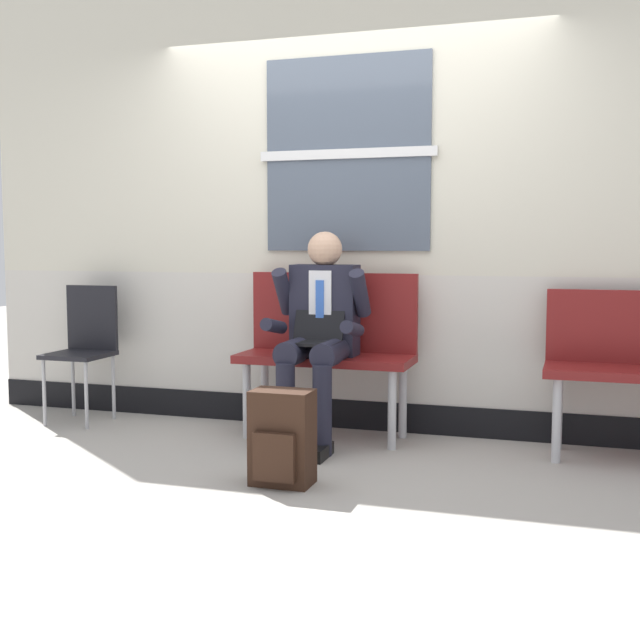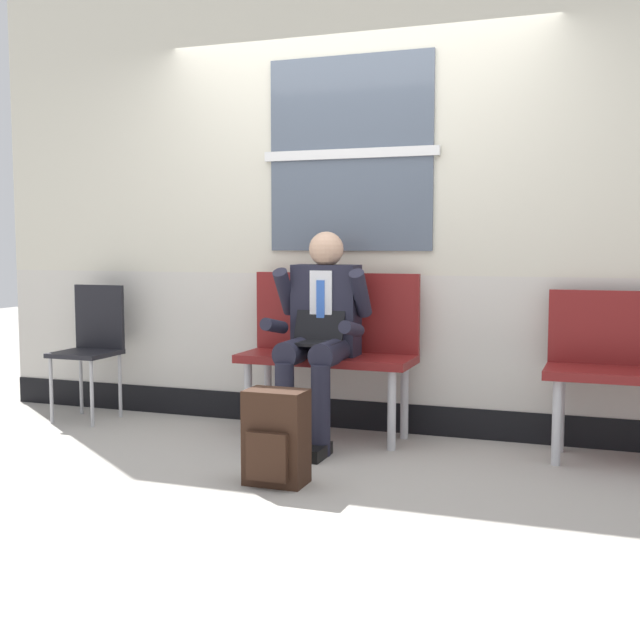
# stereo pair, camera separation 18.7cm
# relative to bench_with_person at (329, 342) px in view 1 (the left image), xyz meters

# --- Properties ---
(ground_plane) EXTENTS (18.00, 18.00, 0.00)m
(ground_plane) POSITION_rel_bench_with_person_xyz_m (0.07, -0.39, -0.59)
(ground_plane) COLOR #9E9991
(station_wall) EXTENTS (5.25, 0.16, 3.17)m
(station_wall) POSITION_rel_bench_with_person_xyz_m (0.07, 0.27, 0.99)
(station_wall) COLOR beige
(station_wall) RESTS_ON ground
(bench_with_person) EXTENTS (1.07, 0.42, 1.01)m
(bench_with_person) POSITION_rel_bench_with_person_xyz_m (0.00, 0.00, 0.00)
(bench_with_person) COLOR maroon
(bench_with_person) RESTS_ON ground
(person_seated) EXTENTS (0.57, 0.70, 1.27)m
(person_seated) POSITION_rel_bench_with_person_xyz_m (0.00, -0.21, 0.10)
(person_seated) COLOR #1E1E2D
(person_seated) RESTS_ON ground
(backpack) EXTENTS (0.30, 0.23, 0.47)m
(backpack) POSITION_rel_bench_with_person_xyz_m (0.09, -1.07, -0.35)
(backpack) COLOR #331E14
(backpack) RESTS_ON ground
(folding_chair) EXTENTS (0.38, 0.38, 0.91)m
(folding_chair) POSITION_rel_bench_with_person_xyz_m (-1.69, -0.08, -0.04)
(folding_chair) COLOR black
(folding_chair) RESTS_ON ground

